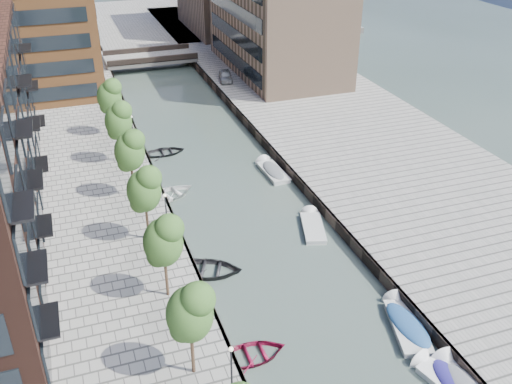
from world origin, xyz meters
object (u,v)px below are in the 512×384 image
sloop_3 (170,197)px  tree_2 (163,239)px  tree_3 (144,188)px  tree_6 (109,95)px  motorboat_0 (450,383)px  tree_1 (190,311)px  car (226,76)px  motorboat_4 (271,170)px  motorboat_2 (312,225)px  tree_4 (129,149)px  bridge (150,58)px  tree_5 (118,119)px  sloop_2 (253,357)px  sloop_1 (207,273)px  motorboat_3 (405,322)px  sloop_4 (165,154)px

sloop_3 → tree_2: bearing=147.9°
tree_3 → tree_6: same height
tree_3 → tree_6: bearing=90.0°
sloop_3 → motorboat_0: (10.29, -26.33, 0.20)m
tree_1 → car: size_ratio=1.46×
sloop_3 → motorboat_4: (10.17, 1.45, 0.20)m
car → motorboat_0: bearing=-81.9°
tree_1 → motorboat_2: (12.99, 12.87, -5.22)m
tree_3 → tree_4: bearing=90.0°
bridge → sloop_3: 39.89m
motorboat_4 → sloop_3: bearing=-171.9°
tree_5 → sloop_2: 27.92m
sloop_1 → motorboat_3: size_ratio=0.91×
bridge → sloop_2: 60.36m
tree_4 → motorboat_2: tree_4 is taller
tree_3 → tree_5: bearing=90.0°
tree_2 → motorboat_4: tree_2 is taller
bridge → car: car is taller
bridge → motorboat_2: size_ratio=2.64×
sloop_2 → sloop_3: (-0.61, 20.66, 0.00)m
bridge → tree_2: bearing=-98.9°
tree_5 → tree_3: bearing=-90.0°
motorboat_3 → motorboat_4: (-0.47, 22.69, -0.02)m
tree_5 → sloop_2: size_ratio=1.41×
sloop_1 → sloop_4: sloop_1 is taller
tree_1 → sloop_1: tree_1 is taller
motorboat_4 → tree_4: bearing=-171.6°
tree_3 → motorboat_4: 16.80m
tree_6 → motorboat_2: size_ratio=1.21×
motorboat_2 → sloop_3: bearing=138.9°
tree_6 → sloop_3: bearing=-77.1°
tree_2 → tree_6: bearing=90.0°
tree_1 → motorboat_2: bearing=44.8°
tree_2 → motorboat_0: size_ratio=1.15×
sloop_4 → motorboat_0: size_ratio=0.80×
sloop_1 → motorboat_3: bearing=-109.2°
motorboat_3 → tree_4: bearing=123.5°
motorboat_0 → tree_6: bearing=108.6°
tree_4 → tree_5: (0.00, 7.00, 0.00)m
sloop_3 → motorboat_2: size_ratio=0.95×
tree_4 → sloop_1: 12.95m
tree_6 → sloop_2: size_ratio=1.41×
sloop_2 → motorboat_0: bearing=-121.3°
tree_2 → tree_4: 14.00m
sloop_3 → motorboat_4: 10.28m
sloop_3 → motorboat_4: bearing=-102.0°
car → tree_6: bearing=-129.7°
tree_3 → tree_4: size_ratio=1.00×
tree_4 → motorboat_3: size_ratio=1.06×
tree_1 → sloop_4: bearing=81.6°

